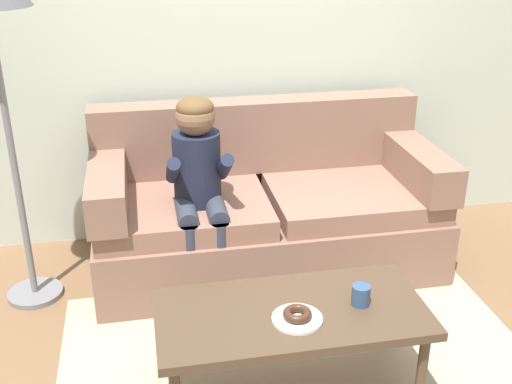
{
  "coord_description": "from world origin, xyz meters",
  "views": [
    {
      "loc": [
        -0.66,
        -2.46,
        1.96
      ],
      "look_at": [
        -0.1,
        0.45,
        0.65
      ],
      "focal_mm": 44.08,
      "sensor_mm": 36.0,
      "label": 1
    }
  ],
  "objects_px": {
    "toy_controller": "(382,333)",
    "coffee_table": "(291,318)",
    "couch": "(265,211)",
    "mug": "(361,295)",
    "person_child": "(199,178)",
    "donut": "(297,314)"
  },
  "relations": [
    {
      "from": "couch",
      "to": "donut",
      "type": "xyz_separation_m",
      "value": [
        -0.13,
        -1.24,
        0.13
      ]
    },
    {
      "from": "couch",
      "to": "toy_controller",
      "type": "relative_size",
      "value": 8.81
    },
    {
      "from": "person_child",
      "to": "donut",
      "type": "relative_size",
      "value": 9.18
    },
    {
      "from": "donut",
      "to": "mug",
      "type": "bearing_deg",
      "value": 12.07
    },
    {
      "from": "coffee_table",
      "to": "donut",
      "type": "height_order",
      "value": "donut"
    },
    {
      "from": "toy_controller",
      "to": "coffee_table",
      "type": "bearing_deg",
      "value": -163.09
    },
    {
      "from": "couch",
      "to": "mug",
      "type": "distance_m",
      "value": 1.19
    },
    {
      "from": "person_child",
      "to": "donut",
      "type": "distance_m",
      "value": 1.09
    },
    {
      "from": "couch",
      "to": "person_child",
      "type": "relative_size",
      "value": 1.81
    },
    {
      "from": "coffee_table",
      "to": "person_child",
      "type": "height_order",
      "value": "person_child"
    },
    {
      "from": "coffee_table",
      "to": "donut",
      "type": "distance_m",
      "value": 0.11
    },
    {
      "from": "couch",
      "to": "coffee_table",
      "type": "distance_m",
      "value": 1.17
    },
    {
      "from": "mug",
      "to": "coffee_table",
      "type": "bearing_deg",
      "value": 177.08
    },
    {
      "from": "couch",
      "to": "coffee_table",
      "type": "relative_size",
      "value": 1.73
    },
    {
      "from": "mug",
      "to": "toy_controller",
      "type": "bearing_deg",
      "value": 50.36
    },
    {
      "from": "couch",
      "to": "donut",
      "type": "height_order",
      "value": "couch"
    },
    {
      "from": "donut",
      "to": "toy_controller",
      "type": "distance_m",
      "value": 0.8
    },
    {
      "from": "mug",
      "to": "donut",
      "type": "bearing_deg",
      "value": -167.93
    },
    {
      "from": "coffee_table",
      "to": "couch",
      "type": "bearing_deg",
      "value": 83.63
    },
    {
      "from": "mug",
      "to": "couch",
      "type": "bearing_deg",
      "value": 98.19
    },
    {
      "from": "mug",
      "to": "person_child",
      "type": "bearing_deg",
      "value": 120.91
    },
    {
      "from": "toy_controller",
      "to": "mug",
      "type": "bearing_deg",
      "value": -140.63
    }
  ]
}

